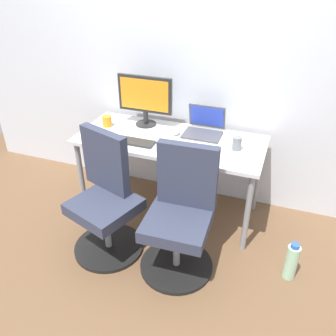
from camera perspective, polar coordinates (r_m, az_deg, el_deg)
ground_plane at (r=3.26m, az=0.30°, el=-6.65°), size 5.28×5.28×0.00m
back_wall at (r=3.05m, az=3.12°, el=17.84°), size 4.40×0.04×2.60m
desk at (r=2.91m, az=0.34°, el=3.57°), size 1.53×0.66×0.72m
office_chair_left at (r=2.69m, az=-10.03°, el=-5.19°), size 0.56×0.56×0.94m
office_chair_right at (r=2.50m, az=2.01°, el=-7.98°), size 0.54×0.54×0.94m
water_bottle_on_floor at (r=2.72m, az=19.34°, el=-14.08°), size 0.09×0.09×0.31m
desktop_monitor at (r=3.04m, az=-3.74°, el=11.34°), size 0.48×0.18×0.43m
open_laptop at (r=2.96m, az=5.87°, el=6.59°), size 0.31×0.27×0.22m
keyboard_by_monitor at (r=2.82m, az=-5.57°, el=4.26°), size 0.34×0.12×0.02m
keyboard_by_laptop at (r=2.68m, az=2.89°, el=2.82°), size 0.34×0.12×0.02m
mouse_by_monitor at (r=2.88m, az=-11.44°, el=4.53°), size 0.06×0.10×0.03m
mouse_by_laptop at (r=2.94m, az=1.40°, el=5.78°), size 0.06×0.10×0.03m
coffee_mug at (r=3.13m, az=-9.83°, el=7.49°), size 0.08×0.08×0.09m
pen_cup at (r=2.73m, az=11.09°, el=3.91°), size 0.07×0.07×0.10m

